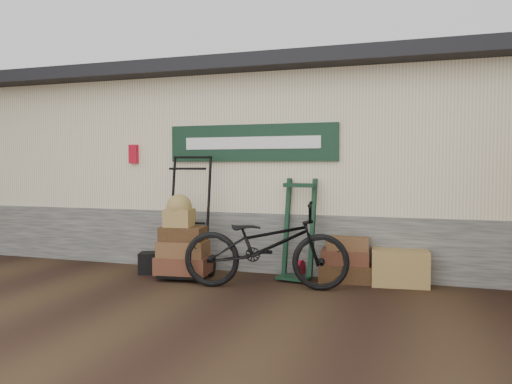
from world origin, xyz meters
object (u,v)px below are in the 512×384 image
(suitcase_stack, at_px, (346,259))
(black_trunk, at_px, (151,263))
(porter_trolley, at_px, (188,215))
(bicycle, at_px, (266,240))
(wicker_hamper, at_px, (400,267))
(green_barrow, at_px, (298,229))

(suitcase_stack, xyz_separation_m, black_trunk, (-2.84, -0.40, -0.16))
(porter_trolley, xyz_separation_m, black_trunk, (-0.61, -0.02, -0.74))
(black_trunk, bearing_deg, bicycle, -10.00)
(wicker_hamper, xyz_separation_m, black_trunk, (-3.57, -0.40, -0.08))
(green_barrow, relative_size, black_trunk, 4.48)
(porter_trolley, xyz_separation_m, bicycle, (1.29, -0.36, -0.26))
(porter_trolley, distance_m, wicker_hamper, 3.06)
(green_barrow, bearing_deg, black_trunk, -161.63)
(porter_trolley, distance_m, black_trunk, 0.96)
(porter_trolley, bearing_deg, bicycle, -21.40)
(bicycle, bearing_deg, black_trunk, 69.84)
(suitcase_stack, bearing_deg, bicycle, -141.99)
(wicker_hamper, bearing_deg, bicycle, -156.15)
(porter_trolley, height_order, bicycle, porter_trolley)
(suitcase_stack, height_order, wicker_hamper, suitcase_stack)
(wicker_hamper, relative_size, bicycle, 0.34)
(black_trunk, bearing_deg, suitcase_stack, 8.10)
(green_barrow, bearing_deg, suitcase_stack, 16.36)
(suitcase_stack, bearing_deg, green_barrow, -173.44)
(suitcase_stack, xyz_separation_m, wicker_hamper, (0.73, -0.00, -0.07))
(green_barrow, distance_m, wicker_hamper, 1.47)
(suitcase_stack, relative_size, wicker_hamper, 0.96)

